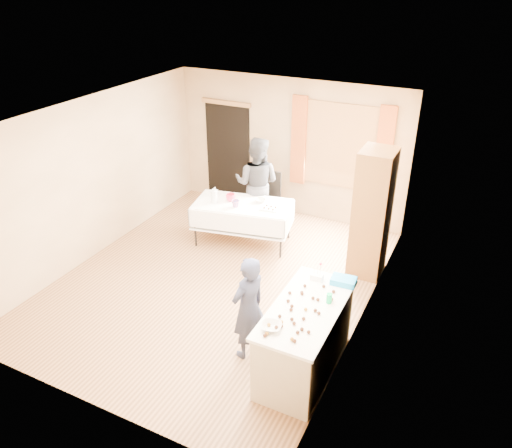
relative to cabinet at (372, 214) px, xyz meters
The scene contains 29 objects.
floor 2.58m from the cabinet, 147.10° to the right, with size 4.50×5.50×0.02m, color #9E7047.
ceiling 2.86m from the cabinet, 147.10° to the right, with size 4.50×5.50×0.02m, color white.
wall_back 2.49m from the cabinet, 143.50° to the left, with size 4.50×0.02×2.60m, color tan.
wall_front 4.52m from the cabinet, 116.18° to the right, with size 4.50×0.02×2.60m, color tan.
wall_left 4.45m from the cabinet, 163.15° to the right, with size 0.02×5.50×2.60m, color tan.
wall_right 1.35m from the cabinet, 78.16° to the right, with size 0.02×5.50×2.60m, color tan.
window_frame 1.81m from the cabinet, 124.65° to the left, with size 1.32×0.06×1.52m, color olive.
window_pane 1.80m from the cabinet, 124.93° to the left, with size 1.20×0.02×1.40m, color white.
curtain_left 2.30m from the cabinet, 142.01° to the left, with size 0.28×0.06×1.65m, color #9F4A1F.
curtain_right 1.48m from the cabinet, 98.64° to the left, with size 0.28×0.06×1.65m, color #9F4A1F.
doorway 3.59m from the cabinet, 156.32° to the left, with size 0.95×0.04×2.00m, color black.
door_lintel 3.72m from the cabinet, 156.76° to the left, with size 1.05×0.06×0.08m, color olive.
cabinet is the anchor object (origin of this frame).
counter 2.52m from the cabinet, 92.33° to the right, with size 0.75×1.57×0.91m.
party_table 2.26m from the cabinet, behind, with size 1.80×1.17×0.75m.
chair 2.46m from the cabinet, 156.91° to the left, with size 0.39×0.39×0.95m.
girl 2.66m from the cabinet, 108.03° to the right, with size 0.48×0.59×1.39m, color #1F243D.
woman 2.33m from the cabinet, 164.72° to the left, with size 0.93×0.78×1.72m, color black.
soda_can 2.27m from the cabinet, 87.51° to the right, with size 0.07×0.07×0.12m, color #069346.
mixing_bowl 2.99m from the cabinet, 95.87° to the right, with size 0.27×0.27×0.05m, color white.
foam_block 1.90m from the cabinet, 95.68° to the right, with size 0.15×0.10×0.08m, color white.
blue_basket 1.82m from the cabinet, 85.87° to the right, with size 0.30×0.20×0.08m, color #1289D6.
pitcher 2.65m from the cabinet, behind, with size 0.11×0.11×0.22m, color silver.
cup_red 2.43m from the cabinet, behind, with size 0.22×0.22×0.13m, color #DE2344.
cup_rainbow 2.25m from the cabinet, behind, with size 0.14×0.14×0.12m, color red.
small_bowl 1.96m from the cabinet, behind, with size 0.20×0.20×0.06m, color white.
pastry_tray 1.70m from the cabinet, behind, with size 0.28×0.20×0.02m, color white.
bottle 2.78m from the cabinet, behind, with size 0.08×0.08×0.16m, color white.
cake_balls 2.63m from the cabinet, 92.99° to the right, with size 0.52×1.16×0.04m.
Camera 1 is at (3.40, -5.53, 4.39)m, focal length 35.00 mm.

